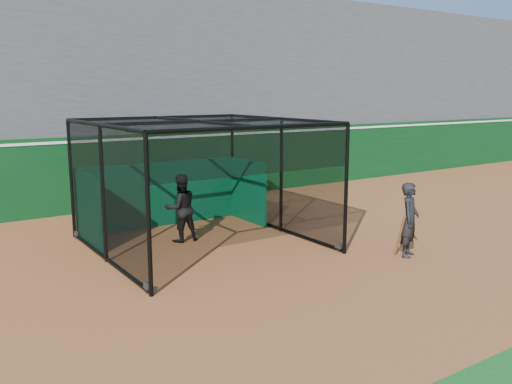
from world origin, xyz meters
TOP-DOWN VIEW (x-y plane):
  - ground at (0.00, 0.00)m, footprint 120.00×120.00m
  - outfield_wall at (0.00, 8.50)m, footprint 50.00×0.50m
  - grandstand at (0.00, 12.27)m, footprint 50.00×7.85m
  - batting_cage at (0.03, 2.80)m, footprint 5.17×5.35m
  - batter at (-0.26, 3.42)m, footprint 0.89×0.70m
  - on_deck_player at (3.70, -0.85)m, footprint 0.78×0.70m

SIDE VIEW (x-z plane):
  - ground at x=0.00m, z-range 0.00..0.00m
  - on_deck_player at x=3.70m, z-range 0.00..1.80m
  - batter at x=-0.26m, z-range 0.00..1.81m
  - outfield_wall at x=0.00m, z-range 0.04..2.54m
  - batting_cage at x=0.03m, z-range 0.00..3.18m
  - grandstand at x=0.00m, z-range 0.00..8.95m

